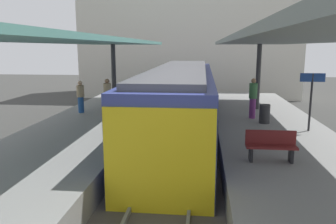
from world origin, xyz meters
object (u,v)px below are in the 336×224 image
Objects in this scene: platform_bench at (271,145)px; passenger_far_end at (81,96)px; litter_bin at (265,114)px; passenger_mid_platform at (253,98)px; commuter_train at (181,102)px; platform_sign at (312,89)px; passenger_near_bench at (108,96)px.

passenger_far_end is at bearing 140.89° from platform_bench.
litter_bin is 1.20m from passenger_mid_platform.
passenger_mid_platform is at bearing 5.95° from commuter_train.
passenger_far_end reaches higher than platform_bench.
platform_sign is 1.22× the size of passenger_mid_platform.
platform_bench is 10.16m from passenger_far_end.
passenger_far_end is (-8.55, 1.49, 0.41)m from litter_bin.
platform_bench is 5.95m from passenger_mid_platform.
commuter_train is 3.67m from litter_bin.
passenger_mid_platform reaches higher than platform_bench.
commuter_train reaches higher than passenger_mid_platform.
passenger_near_bench is at bearing -2.67° from passenger_far_end.
passenger_mid_platform is (-0.37, 1.01, 0.54)m from litter_bin.
passenger_far_end is (-8.18, 0.49, -0.14)m from passenger_mid_platform.
litter_bin is at bearing -69.90° from passenger_mid_platform.
passenger_mid_platform is 8.20m from passenger_far_end.
platform_bench is (2.92, -5.58, -0.26)m from commuter_train.
platform_sign is 2.25m from litter_bin.
platform_sign is 1.31× the size of passenger_near_bench.
commuter_train is 9.59× the size of passenger_far_end.
platform_sign is at bearing -14.95° from passenger_far_end.
passenger_mid_platform is at bearing 87.05° from platform_bench.
platform_bench is 1.75× the size of litter_bin.
platform_bench is at bearing -44.25° from passenger_near_bench.
platform_sign is 2.94m from passenger_mid_platform.
platform_bench is 0.77× the size of passenger_mid_platform.
passenger_far_end is at bearing 170.10° from litter_bin.
commuter_train is at bearing 117.64° from platform_bench.
commuter_train is at bearing -174.05° from passenger_mid_platform.
passenger_far_end is at bearing 177.33° from passenger_near_bench.
platform_bench is 4.96m from litter_bin.
litter_bin is (0.67, 4.91, -0.06)m from platform_bench.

